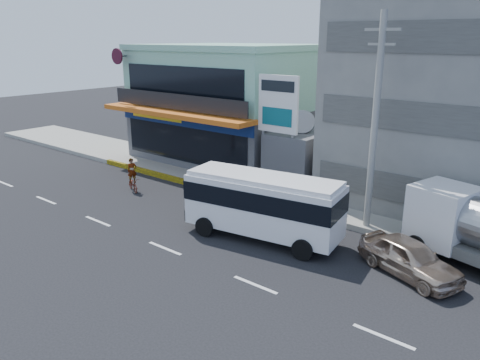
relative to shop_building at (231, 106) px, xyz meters
The scene contains 10 objects.
ground 16.57m from the shop_building, 60.16° to the right, with size 120.00×120.00×0.00m, color black.
sidewalk 14.27m from the shop_building, 18.88° to the right, with size 70.00×5.00×0.30m, color gray.
shop_building is the anchor object (origin of this frame).
gap_structure 8.53m from the shop_building, 13.67° to the right, with size 3.00×6.00×3.50m, color #404044.
satellite_dish 8.54m from the shop_building, 20.21° to the right, with size 1.50×1.50×0.15m, color slate.
billboard 8.92m from the shop_building, 32.32° to the right, with size 2.60×0.18×6.90m.
utility_pole_near 15.50m from the shop_building, 25.06° to the right, with size 1.60×0.30×10.00m.
minibus 15.01m from the shop_building, 44.11° to the right, with size 7.45×3.42×3.00m.
sedan 19.87m from the shop_building, 29.12° to the right, with size 1.72×4.26×1.45m, color #C4AC96.
motorcycle_rider 10.26m from the shop_building, 87.18° to the right, with size 1.66×1.10×2.01m.
Camera 1 is at (14.41, -12.43, 8.90)m, focal length 35.00 mm.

